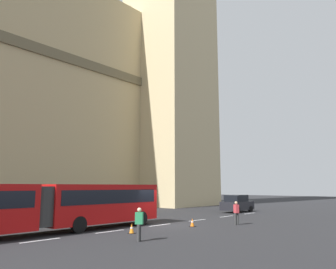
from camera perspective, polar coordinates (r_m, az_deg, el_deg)
The scene contains 8 objects.
ground_plane at distance 24.85m, azimuth -1.61°, elevation -15.28°, with size 160.00×160.00×0.00m, color #262628.
lane_centre_marking at distance 24.96m, azimuth -1.35°, elevation -15.24°, with size 29.80×0.16×0.01m.
articulated_bus at distance 21.16m, azimuth -21.52°, elevation -11.06°, with size 17.81×2.54×2.90m.
sedan_lead at distance 37.70m, azimuth 11.77°, elevation -11.51°, with size 4.40×1.86×1.85m.
traffic_cone_west at distance 20.72m, azimuth -6.24°, elevation -15.73°, with size 0.36×0.36×0.58m.
traffic_cone_middle at distance 24.01m, azimuth 4.19°, elevation -14.80°, with size 0.36×0.36×0.58m.
pedestrian_near_cones at distance 17.73m, azimuth -4.95°, elevation -14.88°, with size 0.41×0.47×1.69m.
pedestrian_by_kerb at distance 25.39m, azimuth 11.63°, elevation -12.90°, with size 0.41×0.47×1.69m.
Camera 1 is at (-18.20, -16.69, 2.79)m, focal length 35.59 mm.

